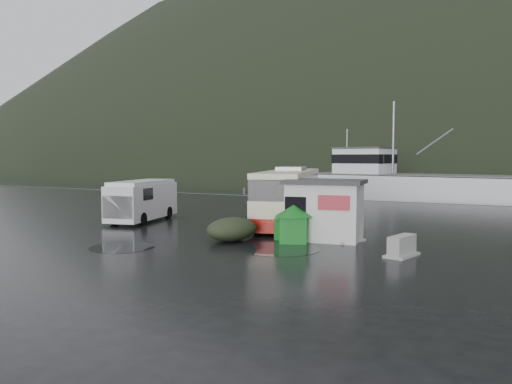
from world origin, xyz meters
The scene contains 14 objects.
ground centered at (0.00, 0.00, 0.00)m, with size 160.00×160.00×0.00m, color black.
harbor_water centered at (0.00, 110.00, 0.00)m, with size 300.00×180.00×0.02m, color black.
quay_edge centered at (0.00, 20.00, 0.00)m, with size 160.00×0.60×1.50m, color #999993.
headland centered at (10.00, 250.00, 0.00)m, with size 780.00×540.00×570.00m, color black.
coach_bus centered at (1.29, 4.31, 0.00)m, with size 2.78×10.94×3.09m, color beige, non-canonical shape.
white_van centered at (-6.24, 0.91, 0.00)m, with size 1.91×5.54×2.31m, color silver, non-canonical shape.
waste_bin_left centered at (3.58, -1.12, 0.00)m, with size 0.93×0.93×1.29m, color #14721E, non-canonical shape.
waste_bin_right centered at (4.11, -1.74, 0.00)m, with size 1.15×1.15×1.62m, color #14721E, non-canonical shape.
dome_tent centered at (1.56, -2.53, 0.00)m, with size 1.83×2.57×1.01m, color #27301D, non-canonical shape.
ticket_kiosk centered at (5.00, -0.33, 0.00)m, with size 3.37×2.55×2.63m, color silver, non-canonical shape.
jersey_barrier_a centered at (8.76, -2.64, 0.00)m, with size 0.77×1.54×0.77m, color #999993, non-canonical shape.
jersey_barrier_b centered at (6.09, -0.51, 0.00)m, with size 0.78×1.56×0.78m, color #999993, non-canonical shape.
fishing_trawler centered at (4.67, 28.67, 0.00)m, with size 26.27×5.76×10.51m, color silver, non-canonical shape.
puddles centered at (1.90, -4.37, 0.01)m, with size 8.66×5.48×0.01m.
Camera 1 is at (12.25, -21.02, 3.60)m, focal length 35.00 mm.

